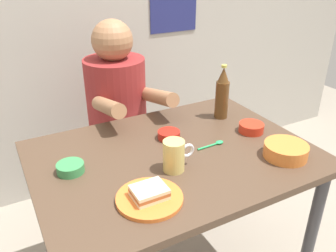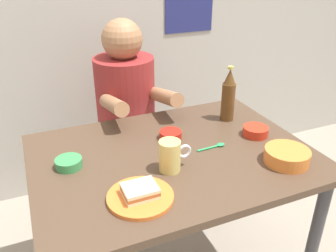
{
  "view_description": "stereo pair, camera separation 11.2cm",
  "coord_description": "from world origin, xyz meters",
  "px_view_note": "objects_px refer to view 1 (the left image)",
  "views": [
    {
      "loc": [
        -0.59,
        -1.05,
        1.47
      ],
      "look_at": [
        0.0,
        0.05,
        0.84
      ],
      "focal_mm": 37.4,
      "sensor_mm": 36.0,
      "label": 1
    },
    {
      "loc": [
        -0.49,
        -1.1,
        1.47
      ],
      "look_at": [
        0.0,
        0.05,
        0.84
      ],
      "focal_mm": 37.4,
      "sensor_mm": 36.0,
      "label": 2
    }
  ],
  "objects_px": {
    "dining_table": "(174,173)",
    "beer_bottle": "(222,94)",
    "dip_bowl_green": "(70,167)",
    "person_seated": "(117,97)",
    "beer_mug": "(174,156)",
    "plate_orange": "(149,198)",
    "stool": "(121,162)",
    "sandwich": "(149,192)"
  },
  "relations": [
    {
      "from": "dining_table",
      "to": "beer_bottle",
      "type": "xyz_separation_m",
      "value": [
        0.37,
        0.19,
        0.21
      ]
    },
    {
      "from": "person_seated",
      "to": "beer_bottle",
      "type": "relative_size",
      "value": 2.75
    },
    {
      "from": "stool",
      "to": "beer_bottle",
      "type": "bearing_deg",
      "value": -49.77
    },
    {
      "from": "dining_table",
      "to": "person_seated",
      "type": "xyz_separation_m",
      "value": [
        -0.01,
        0.62,
        0.12
      ]
    },
    {
      "from": "plate_orange",
      "to": "dip_bowl_green",
      "type": "bearing_deg",
      "value": 122.99
    },
    {
      "from": "dining_table",
      "to": "dip_bowl_green",
      "type": "height_order",
      "value": "dip_bowl_green"
    },
    {
      "from": "plate_orange",
      "to": "dip_bowl_green",
      "type": "relative_size",
      "value": 2.2
    },
    {
      "from": "person_seated",
      "to": "dip_bowl_green",
      "type": "distance_m",
      "value": 0.68
    },
    {
      "from": "person_seated",
      "to": "beer_mug",
      "type": "relative_size",
      "value": 5.71
    },
    {
      "from": "person_seated",
      "to": "dip_bowl_green",
      "type": "xyz_separation_m",
      "value": [
        -0.39,
        -0.56,
        -0.01
      ]
    },
    {
      "from": "person_seated",
      "to": "plate_orange",
      "type": "xyz_separation_m",
      "value": [
        -0.21,
        -0.84,
        -0.02
      ]
    },
    {
      "from": "dining_table",
      "to": "beer_mug",
      "type": "height_order",
      "value": "beer_mug"
    },
    {
      "from": "stool",
      "to": "beer_mug",
      "type": "xyz_separation_m",
      "value": [
        -0.05,
        -0.73,
        0.45
      ]
    },
    {
      "from": "plate_orange",
      "to": "sandwich",
      "type": "relative_size",
      "value": 2.0
    },
    {
      "from": "person_seated",
      "to": "plate_orange",
      "type": "height_order",
      "value": "person_seated"
    },
    {
      "from": "beer_mug",
      "to": "dip_bowl_green",
      "type": "distance_m",
      "value": 0.38
    },
    {
      "from": "beer_mug",
      "to": "person_seated",
      "type": "bearing_deg",
      "value": 86.0
    },
    {
      "from": "sandwich",
      "to": "stool",
      "type": "bearing_deg",
      "value": 76.23
    },
    {
      "from": "person_seated",
      "to": "sandwich",
      "type": "relative_size",
      "value": 6.54
    },
    {
      "from": "person_seated",
      "to": "stool",
      "type": "bearing_deg",
      "value": 90.0
    },
    {
      "from": "person_seated",
      "to": "plate_orange",
      "type": "bearing_deg",
      "value": -103.95
    },
    {
      "from": "dining_table",
      "to": "beer_bottle",
      "type": "distance_m",
      "value": 0.46
    },
    {
      "from": "dining_table",
      "to": "person_seated",
      "type": "distance_m",
      "value": 0.63
    },
    {
      "from": "dip_bowl_green",
      "to": "sandwich",
      "type": "bearing_deg",
      "value": -57.01
    },
    {
      "from": "stool",
      "to": "sandwich",
      "type": "relative_size",
      "value": 4.09
    },
    {
      "from": "dining_table",
      "to": "person_seated",
      "type": "relative_size",
      "value": 1.53
    },
    {
      "from": "person_seated",
      "to": "sandwich",
      "type": "height_order",
      "value": "person_seated"
    },
    {
      "from": "plate_orange",
      "to": "dining_table",
      "type": "bearing_deg",
      "value": 45.83
    },
    {
      "from": "plate_orange",
      "to": "beer_bottle",
      "type": "distance_m",
      "value": 0.72
    },
    {
      "from": "dining_table",
      "to": "beer_bottle",
      "type": "height_order",
      "value": "beer_bottle"
    },
    {
      "from": "stool",
      "to": "person_seated",
      "type": "height_order",
      "value": "person_seated"
    },
    {
      "from": "dining_table",
      "to": "beer_mug",
      "type": "xyz_separation_m",
      "value": [
        -0.06,
        -0.1,
        0.15
      ]
    },
    {
      "from": "beer_mug",
      "to": "stool",
      "type": "bearing_deg",
      "value": 86.06
    },
    {
      "from": "beer_bottle",
      "to": "dining_table",
      "type": "bearing_deg",
      "value": -152.5
    },
    {
      "from": "dining_table",
      "to": "beer_mug",
      "type": "bearing_deg",
      "value": -118.5
    },
    {
      "from": "plate_orange",
      "to": "dip_bowl_green",
      "type": "height_order",
      "value": "dip_bowl_green"
    },
    {
      "from": "plate_orange",
      "to": "beer_bottle",
      "type": "height_order",
      "value": "beer_bottle"
    },
    {
      "from": "beer_bottle",
      "to": "dip_bowl_green",
      "type": "distance_m",
      "value": 0.78
    },
    {
      "from": "plate_orange",
      "to": "beer_bottle",
      "type": "bearing_deg",
      "value": 35.29
    },
    {
      "from": "dining_table",
      "to": "person_seated",
      "type": "bearing_deg",
      "value": 90.47
    },
    {
      "from": "person_seated",
      "to": "beer_bottle",
      "type": "height_order",
      "value": "person_seated"
    },
    {
      "from": "plate_orange",
      "to": "beer_mug",
      "type": "xyz_separation_m",
      "value": [
        0.16,
        0.12,
        0.05
      ]
    }
  ]
}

